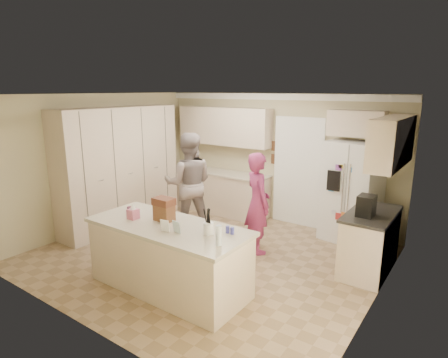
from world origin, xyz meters
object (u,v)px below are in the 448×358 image
Objects in this scene: utensil_crock at (208,228)px; dollhouse_body at (164,213)px; coffee_maker at (366,206)px; island_base at (169,258)px; teen_boy at (189,184)px; refrigerator at (352,192)px; tissue_box at (133,214)px; teen_girl at (258,203)px.

dollhouse_body is at bearing 176.42° from utensil_crock.
island_base is at bearing -137.17° from coffee_maker.
teen_boy is at bearing 120.45° from dollhouse_body.
dollhouse_body is 0.14× the size of teen_boy.
refrigerator is at bearing 114.49° from coffee_maker.
coffee_maker reaches higher than dollhouse_body.
dollhouse_body is (-0.15, 0.10, 0.60)m from island_base.
refrigerator reaches higher than dollhouse_body.
island_base is 2.16m from teen_boy.
teen_boy is at bearing 107.26° from tissue_box.
teen_girl is at bearing 78.39° from island_base.
teen_boy reaches higher than coffee_maker.
teen_girl is (-1.69, -0.14, -0.23)m from coffee_maker.
island_base is 1.30× the size of teen_girl.
tissue_box is at bearing -169.70° from island_base.
refrigerator is 3.45m from dollhouse_body.
refrigerator is 2.95m from teen_boy.
island_base is (-1.49, -3.13, -0.46)m from refrigerator.
coffee_maker is 2.14× the size of tissue_box.
teen_girl is at bearing -175.29° from coffee_maker.
teen_boy is at bearing 122.60° from island_base.
tissue_box is at bearing -112.34° from refrigerator.
coffee_maker is 1.15× the size of dollhouse_body.
refrigerator is at bearing 64.53° from island_base.
refrigerator is 0.82× the size of island_base.
utensil_crock is at bearing 4.40° from island_base.
teen_girl is (0.91, 1.86, -0.15)m from tissue_box.
teen_girl is at bearing 142.16° from teen_boy.
teen_boy is 1.50m from teen_girl.
island_base is at bearing 10.30° from tissue_box.
teen_boy reaches higher than dollhouse_body.
tissue_box is at bearing -172.87° from utensil_crock.
refrigerator is 0.94× the size of teen_boy.
refrigerator is at bearing 61.56° from dollhouse_body.
teen_girl is (0.51, 1.66, -0.19)m from dollhouse_body.
tissue_box is 0.07× the size of teen_boy.
refrigerator is 3.50m from island_base.
island_base is 1.15× the size of teen_boy.
refrigerator reaches higher than island_base.
refrigerator is 1.36m from coffee_maker.
utensil_crock is 0.08× the size of teen_boy.
teen_girl is at bearing 72.87° from dollhouse_body.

